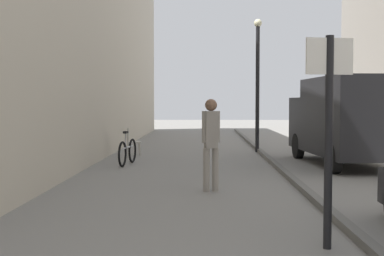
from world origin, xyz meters
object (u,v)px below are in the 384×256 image
Objects in this scene: pedestrian_main_foreground at (211,138)px; lamp_post at (258,76)px; street_sign_post at (329,123)px; bicycle_leaning at (128,152)px; cafe_chair_near_window at (131,140)px; delivery_van at (347,119)px.

pedestrian_main_foreground is 8.66m from lamp_post.
bicycle_leaning is (-3.70, 8.43, -1.16)m from street_sign_post.
bicycle_leaning is 1.88× the size of cafe_chair_near_window.
pedestrian_main_foreground is at bearing 8.01° from cafe_chair_near_window.
cafe_chair_near_window is at bearing -160.99° from lamp_post.
bicycle_leaning is at bearing -78.33° from street_sign_post.
pedestrian_main_foreground is at bearing -135.61° from delivery_van.
cafe_chair_near_window is (-2.56, 6.82, -0.53)m from pedestrian_main_foreground.
delivery_van is 2.97× the size of bicycle_leaning.
delivery_van is 4.63m from lamp_post.
delivery_van reaches higher than pedestrian_main_foreground.
lamp_post is (-2.16, 3.85, 1.40)m from delivery_van.
street_sign_post reaches higher than bicycle_leaning.
lamp_post is 2.70× the size of bicycle_leaning.
delivery_van is 6.34m from bicycle_leaning.
delivery_van is 5.58× the size of cafe_chair_near_window.
delivery_van is at bearing 57.51° from cafe_chair_near_window.
pedestrian_main_foreground is at bearing -102.08° from lamp_post.
pedestrian_main_foreground is 1.98× the size of cafe_chair_near_window.
bicycle_leaning is (-2.33, 4.36, -0.69)m from pedestrian_main_foreground.
street_sign_post is 0.55× the size of lamp_post.
street_sign_post reaches higher than cafe_chair_near_window.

